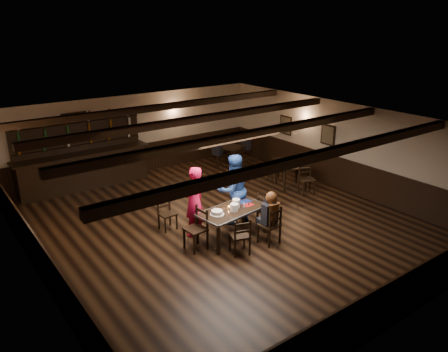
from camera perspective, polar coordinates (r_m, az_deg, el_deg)
ground at (r=11.41m, az=-0.26°, el=-6.29°), size 10.00×10.00×0.00m
room_shell at (r=10.79m, az=-0.35°, el=2.14°), size 9.02×10.02×2.71m
dining_table at (r=10.44m, az=1.06°, el=-4.75°), size 1.80×1.08×0.75m
chair_near_left at (r=9.79m, az=2.24°, el=-7.58°), size 0.51×0.50×0.89m
chair_near_right at (r=10.27m, az=6.29°, el=-6.11°), size 0.49×0.47×0.95m
chair_end_left at (r=10.08m, az=-3.35°, el=-6.37°), size 0.47×0.49×0.99m
chair_end_right at (r=11.03m, az=5.40°, el=-4.26°), size 0.44×0.46×0.92m
chair_far_pushed at (r=11.10m, az=-7.62°, el=-4.50°), size 0.40×0.38×0.83m
woman_pink at (r=10.55m, az=-3.91°, el=-3.34°), size 0.74×0.59×1.76m
man_blue at (r=11.14m, az=1.22°, el=-1.76°), size 0.91×0.71×1.85m
seated_person at (r=10.17m, az=6.08°, el=-4.46°), size 0.36×0.54×0.88m
cake at (r=10.14m, az=-0.91°, el=-4.81°), size 0.33×0.33×0.10m
plate_stack_a at (r=10.30m, az=1.33°, el=-4.12°), size 0.19×0.19×0.18m
plate_stack_b at (r=10.48m, az=1.59°, el=-3.58°), size 0.18×0.18×0.21m
tea_light at (r=10.48m, az=0.67°, el=-4.07°), size 0.05×0.05×0.06m
salt_shaker at (r=10.52m, az=2.64°, el=-3.86°), size 0.04×0.04×0.10m
pepper_shaker at (r=10.64m, az=3.23°, el=-3.62°), size 0.03×0.03×0.09m
drink_glass at (r=10.73m, az=1.79°, el=-3.32°), size 0.07×0.07×0.11m
menu_red at (r=10.67m, az=3.19°, el=-3.78°), size 0.28×0.21×0.00m
menu_blue at (r=10.87m, az=2.70°, el=-3.32°), size 0.33×0.23×0.00m
bar_counter at (r=14.30m, az=-17.90°, el=1.36°), size 4.18×0.70×2.20m
back_table_a at (r=13.78m, az=8.75°, el=1.11°), size 1.11×1.11×0.75m
back_table_b at (r=15.58m, az=0.82°, el=3.53°), size 0.97×0.97×0.75m
bg_patron_left at (r=15.41m, az=-0.90°, el=4.00°), size 0.28×0.38×0.71m
bg_patron_right at (r=16.11m, az=2.91°, el=4.68°), size 0.27×0.37×0.70m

